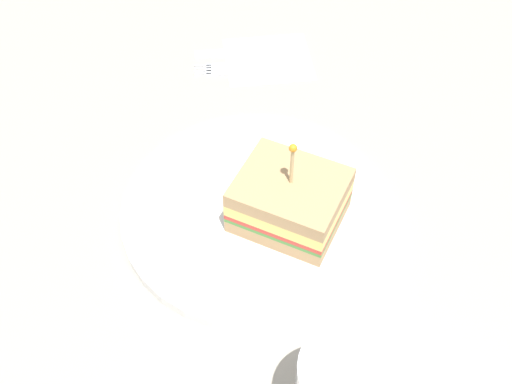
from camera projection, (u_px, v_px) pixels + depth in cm
name	position (u px, v px, depth cm)	size (l,w,h in cm)	color
ground_plane	(256.00, 221.00, 60.05)	(104.11, 104.11, 2.00)	#9E9384
plate	(256.00, 210.00, 58.81)	(25.22, 25.22, 1.25)	white
sandwich_half_center	(290.00, 200.00, 55.53)	(11.93, 11.46, 9.46)	tan
napkin	(268.00, 59.00, 74.57)	(10.12, 9.11, 0.15)	beige
fork	(236.00, 68.00, 73.24)	(12.83, 2.43, 0.35)	silver
knife	(239.00, 51.00, 75.39)	(12.09, 1.59, 0.35)	silver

